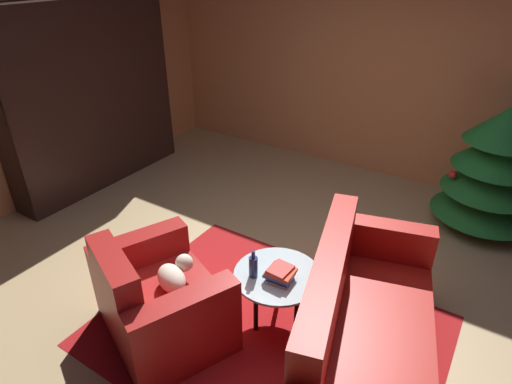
% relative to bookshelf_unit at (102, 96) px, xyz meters
% --- Properties ---
extents(ground_plane, '(7.33, 7.33, 0.00)m').
position_rel_bookshelf_unit_xyz_m(ground_plane, '(2.82, -0.71, -1.03)').
color(ground_plane, tan).
extents(wall_back, '(6.22, 0.06, 2.79)m').
position_rel_bookshelf_unit_xyz_m(wall_back, '(2.82, 1.93, 0.36)').
color(wall_back, tan).
rests_on(wall_back, ground).
extents(wall_left, '(0.06, 5.34, 2.79)m').
position_rel_bookshelf_unit_xyz_m(wall_left, '(-0.26, -0.71, 0.36)').
color(wall_left, tan).
rests_on(wall_left, ground).
extents(area_rug, '(2.46, 1.89, 0.01)m').
position_rel_bookshelf_unit_xyz_m(area_rug, '(3.02, -1.18, -1.03)').
color(area_rug, '#A5181A').
rests_on(area_rug, ground).
extents(bookshelf_unit, '(0.38, 2.16, 2.11)m').
position_rel_bookshelf_unit_xyz_m(bookshelf_unit, '(0.00, 0.00, 0.00)').
color(bookshelf_unit, black).
rests_on(bookshelf_unit, ground).
extents(armchair_red, '(1.19, 1.08, 0.83)m').
position_rel_bookshelf_unit_xyz_m(armchair_red, '(2.35, -1.61, -0.73)').
color(armchair_red, maroon).
rests_on(armchair_red, ground).
extents(couch_red, '(1.21, 1.96, 0.95)m').
position_rel_bookshelf_unit_xyz_m(couch_red, '(3.71, -1.19, -0.71)').
color(couch_red, '#9D140E').
rests_on(couch_red, ground).
extents(coffee_table, '(0.64, 0.64, 0.47)m').
position_rel_bookshelf_unit_xyz_m(coffee_table, '(3.02, -1.07, -0.61)').
color(coffee_table, black).
rests_on(coffee_table, ground).
extents(book_stack_on_table, '(0.21, 0.19, 0.10)m').
position_rel_bookshelf_unit_xyz_m(book_stack_on_table, '(3.07, -1.11, -0.51)').
color(book_stack_on_table, gray).
rests_on(book_stack_on_table, coffee_table).
extents(bottle_on_table, '(0.06, 0.06, 0.22)m').
position_rel_bookshelf_unit_xyz_m(bottle_on_table, '(2.88, -1.18, -0.47)').
color(bottle_on_table, navy).
rests_on(bottle_on_table, coffee_table).
extents(decorated_tree, '(1.01, 1.01, 1.29)m').
position_rel_bookshelf_unit_xyz_m(decorated_tree, '(4.14, 1.24, -0.38)').
color(decorated_tree, brown).
rests_on(decorated_tree, ground).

